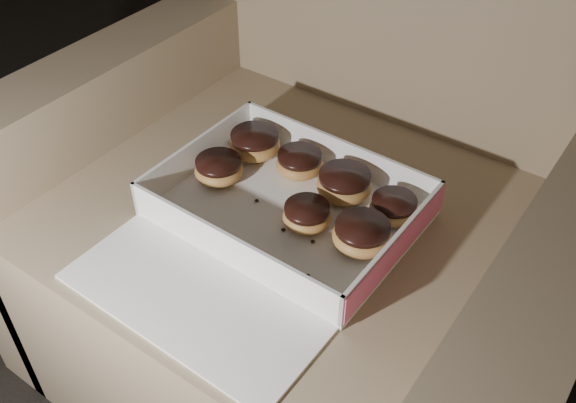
# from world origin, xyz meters

# --- Properties ---
(armchair) EXTENTS (0.98, 0.83, 1.02)m
(armchair) POSITION_xyz_m (0.12, 0.74, 0.32)
(armchair) COLOR #897357
(armchair) RESTS_ON floor
(bakery_box) EXTENTS (0.41, 0.48, 0.07)m
(bakery_box) POSITION_xyz_m (0.13, 0.59, 0.47)
(bakery_box) COLOR white
(bakery_box) RESTS_ON armchair
(donut_a) EXTENTS (0.09, 0.09, 0.05)m
(donut_a) POSITION_xyz_m (0.18, 0.72, 0.49)
(donut_a) COLOR #BC8E41
(donut_a) RESTS_ON bakery_box
(donut_b) EXTENTS (0.08, 0.08, 0.04)m
(donut_b) POSITION_xyz_m (0.17, 0.62, 0.49)
(donut_b) COLOR #BC8E41
(donut_b) RESTS_ON bakery_box
(donut_c) EXTENTS (0.09, 0.09, 0.05)m
(donut_c) POSITION_xyz_m (0.27, 0.63, 0.49)
(donut_c) COLOR #BC8E41
(donut_c) RESTS_ON bakery_box
(donut_d) EXTENTS (0.09, 0.09, 0.05)m
(donut_d) POSITION_xyz_m (-0.01, 0.72, 0.49)
(donut_d) COLOR #BC8E41
(donut_d) RESTS_ON bakery_box
(donut_e) EXTENTS (0.08, 0.08, 0.04)m
(donut_e) POSITION_xyz_m (0.28, 0.72, 0.49)
(donut_e) COLOR #BC8E41
(donut_e) RESTS_ON bakery_box
(donut_f) EXTENTS (0.08, 0.08, 0.04)m
(donut_f) POSITION_xyz_m (0.09, 0.73, 0.49)
(donut_f) COLOR #BC8E41
(donut_f) RESTS_ON bakery_box
(donut_g) EXTENTS (0.08, 0.08, 0.04)m
(donut_g) POSITION_xyz_m (-0.01, 0.63, 0.49)
(donut_g) COLOR #BC8E41
(donut_g) RESTS_ON bakery_box
(crumb_a) EXTENTS (0.01, 0.01, 0.00)m
(crumb_a) POSITION_xyz_m (0.31, 0.61, 0.47)
(crumb_a) COLOR black
(crumb_a) RESTS_ON bakery_box
(crumb_b) EXTENTS (0.01, 0.01, 0.00)m
(crumb_b) POSITION_xyz_m (0.24, 0.53, 0.47)
(crumb_b) COLOR black
(crumb_b) RESTS_ON bakery_box
(crumb_c) EXTENTS (0.01, 0.01, 0.00)m
(crumb_c) POSITION_xyz_m (0.15, 0.59, 0.47)
(crumb_c) COLOR black
(crumb_c) RESTS_ON bakery_box
(crumb_d) EXTENTS (0.01, 0.01, 0.00)m
(crumb_d) POSITION_xyz_m (0.21, 0.60, 0.47)
(crumb_d) COLOR black
(crumb_d) RESTS_ON bakery_box
(crumb_e) EXTENTS (0.01, 0.01, 0.00)m
(crumb_e) POSITION_xyz_m (0.07, 0.62, 0.47)
(crumb_e) COLOR black
(crumb_e) RESTS_ON bakery_box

